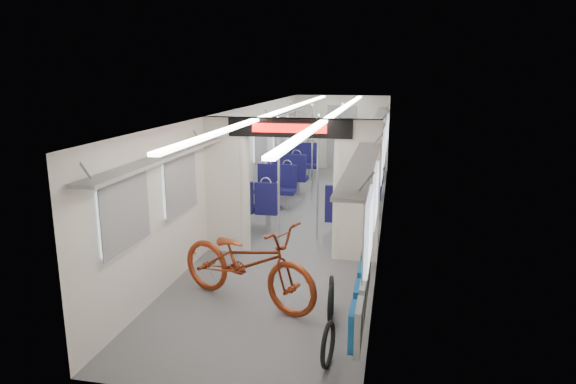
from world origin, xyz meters
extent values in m
plane|color=#515456|center=(0.00, 0.00, 0.00)|extent=(12.00, 12.00, 0.00)
cube|color=silver|center=(-1.45, 0.00, 1.15)|extent=(0.02, 12.00, 2.30)
cube|color=silver|center=(1.45, 0.00, 1.15)|extent=(0.02, 12.00, 2.30)
cube|color=silver|center=(0.00, 6.00, 1.15)|extent=(2.90, 0.02, 2.30)
cube|color=silver|center=(0.00, -6.00, 1.15)|extent=(2.90, 0.02, 2.30)
cube|color=silver|center=(0.00, 0.00, 2.30)|extent=(2.90, 12.00, 0.02)
cube|color=white|center=(-0.55, 0.00, 2.27)|extent=(0.12, 11.40, 0.04)
cube|color=white|center=(0.55, 0.00, 2.27)|extent=(0.12, 11.40, 0.04)
cube|color=silver|center=(-1.12, -2.00, 1.00)|extent=(0.65, 0.18, 2.00)
cube|color=silver|center=(1.12, -2.00, 1.00)|extent=(0.65, 0.18, 2.00)
cube|color=silver|center=(0.00, -2.00, 2.15)|extent=(2.90, 0.18, 0.30)
cylinder|color=silver|center=(-0.80, -2.00, 1.00)|extent=(0.20, 0.20, 2.00)
cylinder|color=silver|center=(0.80, -2.00, 1.00)|extent=(0.20, 0.20, 2.00)
cube|color=black|center=(0.00, -2.11, 2.15)|extent=(2.00, 0.03, 0.30)
cube|color=#FF0C07|center=(0.00, -2.13, 2.15)|extent=(1.20, 0.02, 0.14)
cube|color=silver|center=(-1.42, -4.80, 1.40)|extent=(0.04, 1.00, 0.75)
cube|color=silver|center=(1.42, -4.80, 1.40)|extent=(0.04, 1.00, 0.75)
cube|color=silver|center=(-1.42, -3.20, 1.40)|extent=(0.04, 1.00, 0.75)
cube|color=silver|center=(1.42, -3.20, 1.40)|extent=(0.04, 1.00, 0.75)
cube|color=silver|center=(-1.42, -0.50, 1.40)|extent=(0.04, 1.00, 0.75)
cube|color=silver|center=(1.42, -0.50, 1.40)|extent=(0.04, 1.00, 0.75)
cube|color=silver|center=(-1.42, 1.40, 1.40)|extent=(0.04, 1.00, 0.75)
cube|color=silver|center=(1.42, 1.40, 1.40)|extent=(0.04, 1.00, 0.75)
cube|color=silver|center=(-1.42, 3.30, 1.40)|extent=(0.04, 1.00, 0.75)
cube|color=silver|center=(1.42, 3.30, 1.40)|extent=(0.04, 1.00, 0.75)
cube|color=silver|center=(-1.42, 5.10, 1.40)|extent=(0.04, 1.00, 0.75)
cube|color=silver|center=(1.42, 5.10, 1.40)|extent=(0.04, 1.00, 0.75)
cube|color=gray|center=(-1.27, -4.00, 1.95)|extent=(0.30, 3.60, 0.04)
cube|color=gray|center=(1.27, -4.00, 1.95)|extent=(0.30, 3.60, 0.04)
cube|color=gray|center=(-1.27, 2.00, 1.95)|extent=(0.30, 7.60, 0.04)
cube|color=gray|center=(1.27, 2.00, 1.95)|extent=(0.30, 7.60, 0.04)
cube|color=gray|center=(0.00, 5.94, 1.00)|extent=(0.90, 0.05, 2.00)
imported|color=maroon|center=(-0.19, -3.92, 0.57)|extent=(2.29, 1.51, 1.14)
cube|color=gray|center=(1.38, -5.42, 0.58)|extent=(0.06, 0.42, 0.48)
cube|color=navy|center=(1.32, -5.42, 0.58)|extent=(0.06, 0.39, 0.40)
cube|color=gray|center=(1.38, -4.87, 0.58)|extent=(0.06, 0.42, 0.48)
cube|color=navy|center=(1.32, -4.87, 0.58)|extent=(0.06, 0.39, 0.40)
cube|color=gray|center=(1.38, -4.32, 0.58)|extent=(0.06, 0.42, 0.48)
cube|color=navy|center=(1.32, -4.32, 0.58)|extent=(0.06, 0.39, 0.40)
cube|color=gray|center=(1.38, -3.77, 0.58)|extent=(0.06, 0.42, 0.48)
cube|color=navy|center=(1.32, -3.77, 0.58)|extent=(0.06, 0.39, 0.40)
torus|color=black|center=(1.06, -5.24, 0.23)|extent=(0.11, 0.51, 0.50)
torus|color=black|center=(0.96, -4.25, 0.21)|extent=(0.07, 0.48, 0.48)
torus|color=black|center=(0.95, -4.04, 0.23)|extent=(0.13, 0.51, 0.51)
cube|color=#100E3F|center=(-0.70, -0.74, 0.40)|extent=(0.43, 0.40, 0.10)
cylinder|color=gray|center=(-0.70, -0.74, 0.17)|extent=(0.10, 0.10, 0.35)
cube|color=#100E3F|center=(-0.70, -0.91, 0.71)|extent=(0.43, 0.08, 0.53)
torus|color=silver|center=(-0.70, -0.91, 0.98)|extent=(0.22, 0.03, 0.22)
cube|color=#100E3F|center=(-0.70, 0.89, 0.40)|extent=(0.43, 0.40, 0.10)
cylinder|color=gray|center=(-0.70, 0.89, 0.17)|extent=(0.10, 0.10, 0.35)
cube|color=#100E3F|center=(-0.70, 1.05, 0.71)|extent=(0.43, 0.08, 0.53)
torus|color=silver|center=(-0.70, 1.05, 0.98)|extent=(0.22, 0.03, 0.22)
cube|color=#100E3F|center=(-1.17, -0.74, 0.40)|extent=(0.43, 0.40, 0.10)
cylinder|color=gray|center=(-1.17, -0.74, 0.17)|extent=(0.10, 0.10, 0.35)
cube|color=#100E3F|center=(-1.17, -0.91, 0.71)|extent=(0.43, 0.08, 0.53)
torus|color=silver|center=(-1.17, -0.91, 0.98)|extent=(0.22, 0.03, 0.22)
cube|color=#100E3F|center=(-1.17, 0.89, 0.40)|extent=(0.43, 0.40, 0.10)
cylinder|color=gray|center=(-1.17, 0.89, 0.17)|extent=(0.10, 0.10, 0.35)
cube|color=#100E3F|center=(-1.17, 1.05, 0.71)|extent=(0.43, 0.08, 0.53)
torus|color=silver|center=(-1.17, 1.05, 0.98)|extent=(0.22, 0.03, 0.22)
cube|color=#100E3F|center=(0.70, -0.95, 0.40)|extent=(0.48, 0.45, 0.10)
cylinder|color=gray|center=(0.70, -0.95, 0.17)|extent=(0.10, 0.10, 0.35)
cube|color=#100E3F|center=(0.70, -1.13, 0.74)|extent=(0.48, 0.08, 0.58)
torus|color=silver|center=(0.70, -1.13, 1.03)|extent=(0.24, 0.03, 0.24)
cube|color=#100E3F|center=(0.70, 0.85, 0.40)|extent=(0.48, 0.45, 0.10)
cylinder|color=gray|center=(0.70, 0.85, 0.17)|extent=(0.10, 0.10, 0.35)
cube|color=#100E3F|center=(0.70, 1.03, 0.74)|extent=(0.48, 0.08, 0.58)
torus|color=silver|center=(0.70, 1.03, 1.03)|extent=(0.24, 0.03, 0.24)
cube|color=#100E3F|center=(1.17, -0.95, 0.40)|extent=(0.48, 0.45, 0.10)
cylinder|color=gray|center=(1.17, -0.95, 0.17)|extent=(0.10, 0.10, 0.35)
cube|color=#100E3F|center=(1.17, -1.13, 0.74)|extent=(0.48, 0.08, 0.58)
torus|color=silver|center=(1.17, -1.13, 1.03)|extent=(0.24, 0.03, 0.24)
cube|color=#100E3F|center=(1.17, 0.85, 0.40)|extent=(0.48, 0.45, 0.10)
cylinder|color=gray|center=(1.17, 0.85, 0.17)|extent=(0.10, 0.10, 0.35)
cube|color=#100E3F|center=(1.17, 1.03, 0.74)|extent=(0.48, 0.08, 0.58)
torus|color=silver|center=(1.17, 1.03, 1.03)|extent=(0.24, 0.03, 0.24)
cube|color=#100E3F|center=(-0.70, 2.33, 0.40)|extent=(0.48, 0.44, 0.10)
cylinder|color=gray|center=(-0.70, 2.33, 0.17)|extent=(0.10, 0.10, 0.35)
cube|color=#100E3F|center=(-0.70, 2.15, 0.74)|extent=(0.48, 0.08, 0.58)
torus|color=silver|center=(-0.70, 2.15, 1.03)|extent=(0.24, 0.03, 0.24)
cube|color=#100E3F|center=(-0.70, 4.13, 0.40)|extent=(0.48, 0.44, 0.10)
cylinder|color=gray|center=(-0.70, 4.13, 0.17)|extent=(0.10, 0.10, 0.35)
cube|color=#100E3F|center=(-0.70, 4.31, 0.74)|extent=(0.48, 0.08, 0.58)
torus|color=silver|center=(-0.70, 4.31, 1.03)|extent=(0.24, 0.03, 0.24)
cube|color=#100E3F|center=(-1.17, 2.33, 0.40)|extent=(0.48, 0.44, 0.10)
cylinder|color=gray|center=(-1.17, 2.33, 0.17)|extent=(0.10, 0.10, 0.35)
cube|color=#100E3F|center=(-1.17, 2.15, 0.74)|extent=(0.48, 0.08, 0.58)
torus|color=silver|center=(-1.17, 2.15, 1.03)|extent=(0.24, 0.03, 0.24)
cube|color=#100E3F|center=(-1.17, 4.13, 0.40)|extent=(0.48, 0.44, 0.10)
cylinder|color=gray|center=(-1.17, 4.13, 0.17)|extent=(0.10, 0.10, 0.35)
cube|color=#100E3F|center=(-1.17, 4.31, 0.74)|extent=(0.48, 0.08, 0.58)
torus|color=silver|center=(-1.17, 4.31, 1.03)|extent=(0.24, 0.03, 0.24)
cube|color=#100E3F|center=(0.70, 2.59, 0.40)|extent=(0.46, 0.43, 0.10)
cylinder|color=gray|center=(0.70, 2.59, 0.17)|extent=(0.10, 0.10, 0.35)
cube|color=#100E3F|center=(0.70, 2.41, 0.73)|extent=(0.46, 0.08, 0.57)
torus|color=silver|center=(0.70, 2.41, 1.02)|extent=(0.23, 0.03, 0.23)
cube|color=#100E3F|center=(0.70, 4.34, 0.40)|extent=(0.46, 0.43, 0.10)
cylinder|color=gray|center=(0.70, 4.34, 0.17)|extent=(0.10, 0.10, 0.35)
cube|color=#100E3F|center=(0.70, 4.52, 0.73)|extent=(0.46, 0.08, 0.57)
torus|color=silver|center=(0.70, 4.52, 1.02)|extent=(0.23, 0.03, 0.23)
cube|color=#100E3F|center=(1.17, 2.59, 0.40)|extent=(0.46, 0.43, 0.10)
cylinder|color=gray|center=(1.17, 2.59, 0.17)|extent=(0.10, 0.10, 0.35)
cube|color=#100E3F|center=(1.17, 2.41, 0.73)|extent=(0.46, 0.08, 0.57)
torus|color=silver|center=(1.17, 2.41, 1.02)|extent=(0.23, 0.03, 0.23)
cube|color=#100E3F|center=(1.17, 4.34, 0.40)|extent=(0.46, 0.43, 0.10)
cylinder|color=gray|center=(1.17, 4.34, 0.17)|extent=(0.10, 0.10, 0.35)
cube|color=#100E3F|center=(1.17, 4.52, 0.73)|extent=(0.46, 0.08, 0.57)
torus|color=silver|center=(1.17, 4.52, 1.02)|extent=(0.23, 0.03, 0.23)
cylinder|color=silver|center=(-0.28, -1.66, 1.15)|extent=(0.04, 0.04, 2.30)
cylinder|color=silver|center=(0.32, -1.14, 1.15)|extent=(0.04, 0.04, 2.30)
cylinder|color=silver|center=(-0.23, 1.65, 1.15)|extent=(0.04, 0.04, 2.30)
cylinder|color=silver|center=(0.41, 1.97, 1.15)|extent=(0.04, 0.04, 2.30)
camera|label=1|loc=(1.64, -10.05, 3.03)|focal=32.00mm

